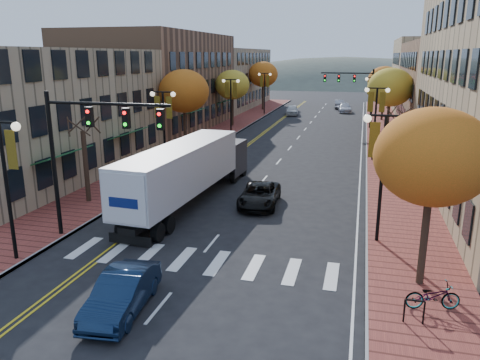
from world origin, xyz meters
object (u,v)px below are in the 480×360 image
Objects in this scene: navy_sedan at (122,293)px; semi_truck at (190,168)px; black_suv at (260,195)px; bicycle at (433,296)px.

semi_truck is at bearing 93.70° from navy_sedan.
black_suv is at bearing 12.13° from semi_truck.
navy_sedan is (2.01, -12.08, -1.46)m from semi_truck.
semi_truck reaches higher than black_suv.
navy_sedan is 10.62m from bicycle.
black_suv is 13.05m from bicycle.
black_suv is at bearing 75.07° from navy_sedan.
black_suv is (2.05, 12.69, -0.05)m from navy_sedan.
bicycle is at bearing -54.39° from black_suv.
bicycle is at bearing 8.31° from navy_sedan.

